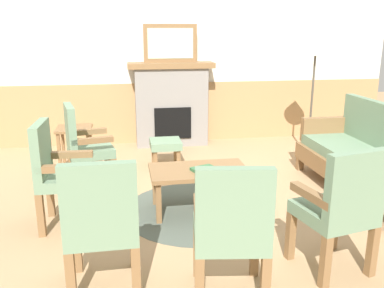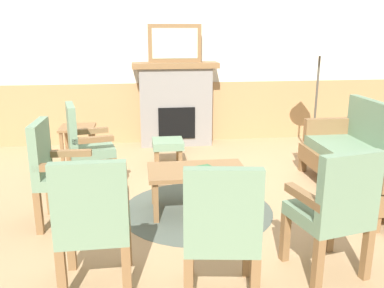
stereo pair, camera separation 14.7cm
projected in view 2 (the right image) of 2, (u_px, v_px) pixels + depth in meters
The scene contains 16 objects.
ground_plane at pixel (196, 203), 4.35m from camera, with size 14.00×14.00×0.00m, color tan.
wall_back at pixel (174, 59), 6.48m from camera, with size 7.20×0.14×2.70m.
fireplace at pixel (176, 103), 6.42m from camera, with size 1.30×0.44×1.28m.
framed_picture at pixel (175, 43), 6.18m from camera, with size 0.80×0.04×0.56m.
couch at pixel (365, 160), 4.48m from camera, with size 0.70×1.80×0.98m.
coffee_table at pixel (197, 174), 4.08m from camera, with size 0.96×0.56×0.44m.
round_rug at pixel (197, 210), 4.18m from camera, with size 1.52×1.52×0.01m, color #4C564C.
book_on_table at pixel (201, 169), 4.02m from camera, with size 0.23×0.14×0.03m, color #33663D.
footstool at pixel (168, 146), 5.45m from camera, with size 0.40×0.40×0.36m.
armchair_near_fireplace at pixel (56, 168), 3.78m from camera, with size 0.50×0.50×0.98m.
armchair_by_window_left at pixel (85, 143), 4.63m from camera, with size 0.57×0.57×0.98m.
armchair_front_left at pixel (335, 207), 2.95m from camera, with size 0.57×0.57×0.98m.
armchair_front_center at pixel (93, 219), 2.78m from camera, with size 0.48×0.48×0.98m.
armchair_corner_left at pixel (221, 227), 2.67m from camera, with size 0.54×0.54×0.98m.
side_table at pixel (78, 135), 5.38m from camera, with size 0.44×0.44×0.55m.
floor_lamp_by_couch at pixel (320, 54), 5.53m from camera, with size 0.36×0.36×1.68m.
Camera 2 is at (-0.56, -3.99, 1.77)m, focal length 38.71 mm.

